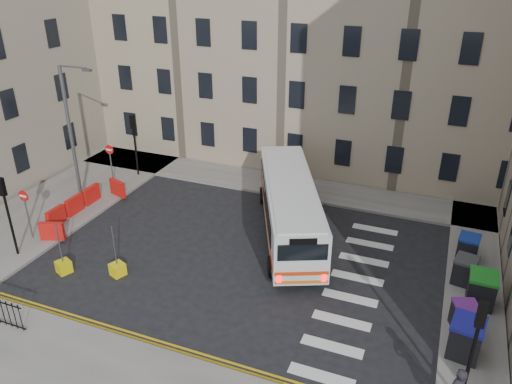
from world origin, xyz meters
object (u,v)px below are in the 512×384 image
Objects in this scene: wheelie_bin_d at (465,270)px; bollard_chevron at (64,267)px; bollard_yellow at (118,269)px; bus at (289,205)px; wheelie_bin_b at (465,317)px; wheelie_bin_c at (481,289)px; streetlamp at (71,134)px; wheelie_bin_e at (468,247)px; wheelie_bin_a at (466,338)px.

wheelie_bin_d is 2.11× the size of bollard_chevron.
bus is at bearing 47.04° from bollard_yellow.
bollard_yellow is at bearing 167.81° from wheelie_bin_b.
wheelie_bin_b is 0.90× the size of wheelie_bin_c.
wheelie_bin_b is 2.14× the size of bollard_yellow.
wheelie_bin_c is (22.17, -1.71, -3.47)m from streetlamp.
streetlamp is at bearing 151.24° from wheelie_bin_b.
wheelie_bin_e is (0.11, 2.09, -0.00)m from wheelie_bin_d.
bollard_chevron is at bearing -167.80° from wheelie_bin_a.
bollard_yellow and bollard_chevron have the same top height.
bollard_chevron is (-2.48, -0.76, 0.00)m from bollard_yellow.
bollard_chevron is at bearing -149.92° from wheelie_bin_d.
wheelie_bin_c reaches higher than wheelie_bin_d.
streetlamp is 13.06m from bus.
wheelie_bin_a is 6.86m from wheelie_bin_e.
wheelie_bin_d is at bearing -0.83° from streetlamp.
wheelie_bin_d is 15.83m from bollard_yellow.
wheelie_bin_e is 16.72m from bollard_yellow.
wheelie_bin_a reaches higher than wheelie_bin_d.
bus reaches higher than bollard_yellow.
bollard_yellow is (-15.05, -7.27, -0.46)m from wheelie_bin_e.
wheelie_bin_b is (21.58, -3.68, -3.61)m from streetlamp.
wheelie_bin_b is 3.37m from wheelie_bin_d.
bollard_yellow is at bearing -170.05° from wheelie_bin_a.
streetlamp is 6.35× the size of wheelie_bin_b.
wheelie_bin_c is 16.07m from bollard_yellow.
bus is at bearing 132.32° from wheelie_bin_b.
wheelie_bin_e is at bearing 25.77° from bollard_yellow.
wheelie_bin_c reaches higher than bollard_chevron.
wheelie_bin_c is 1.18× the size of wheelie_bin_e.
bus is at bearing 40.51° from bollard_chevron.
wheelie_bin_e is at bearing 4.69° from streetlamp.
wheelie_bin_a is at bearing -98.12° from wheelie_bin_c.
wheelie_bin_c is (0.60, 1.97, 0.14)m from wheelie_bin_b.
streetlamp reaches higher than wheelie_bin_d.
bollard_yellow is 1.00× the size of bollard_chevron.
wheelie_bin_a is (21.62, -5.09, -3.45)m from streetlamp.
streetlamp is at bearing 175.15° from wheelie_bin_a.
wheelie_bin_b is at bearing -52.69° from bus.
wheelie_bin_d is 2.11× the size of bollard_yellow.
bollard_yellow is (6.56, -5.49, -4.04)m from streetlamp.
wheelie_bin_a is 1.41m from wheelie_bin_b.
bollard_chevron is (4.09, -6.25, -4.04)m from streetlamp.
streetlamp is at bearing 161.02° from bus.
bus is 11.46m from bollard_chevron.
bus reaches higher than bollard_chevron.
streetlamp is 22.51m from wheelie_bin_c.
wheelie_bin_e reaches higher than bollard_chevron.
wheelie_bin_a is at bearing -107.41° from wheelie_bin_b.
streetlamp reaches higher than wheelie_bin_c.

